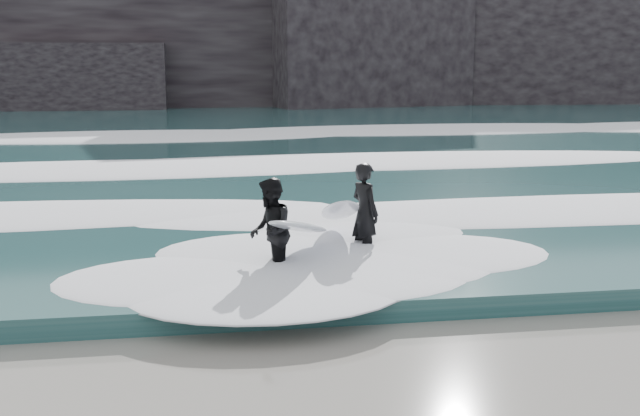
# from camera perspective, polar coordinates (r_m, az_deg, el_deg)

# --- Properties ---
(sea) EXTENTS (90.00, 52.00, 0.30)m
(sea) POSITION_cam_1_polar(r_m,az_deg,el_deg) (35.34, -6.41, 5.62)
(sea) COLOR #214A4B
(sea) RESTS_ON ground
(headland) EXTENTS (70.00, 9.00, 10.00)m
(headland) POSITION_cam_1_polar(r_m,az_deg,el_deg) (52.22, -7.52, 12.55)
(headland) COLOR black
(headland) RESTS_ON ground
(foam_near) EXTENTS (60.00, 3.20, 0.20)m
(foam_near) POSITION_cam_1_polar(r_m,az_deg,el_deg) (15.53, -2.58, 0.14)
(foam_near) COLOR white
(foam_near) RESTS_ON sea
(foam_mid) EXTENTS (60.00, 4.00, 0.24)m
(foam_mid) POSITION_cam_1_polar(r_m,az_deg,el_deg) (22.41, -4.69, 3.43)
(foam_mid) COLOR white
(foam_mid) RESTS_ON sea
(foam_far) EXTENTS (60.00, 4.80, 0.30)m
(foam_far) POSITION_cam_1_polar(r_m,az_deg,el_deg) (31.33, -6.03, 5.53)
(foam_far) COLOR white
(foam_far) RESTS_ON sea
(surfer_left) EXTENTS (1.07, 2.11, 1.60)m
(surfer_left) POSITION_cam_1_polar(r_m,az_deg,el_deg) (12.76, 2.71, -0.30)
(surfer_left) COLOR black
(surfer_left) RESTS_ON ground
(surfer_right) EXTENTS (1.48, 2.32, 1.55)m
(surfer_right) POSITION_cam_1_polar(r_m,az_deg,el_deg) (11.53, -3.14, -1.62)
(surfer_right) COLOR black
(surfer_right) RESTS_ON ground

